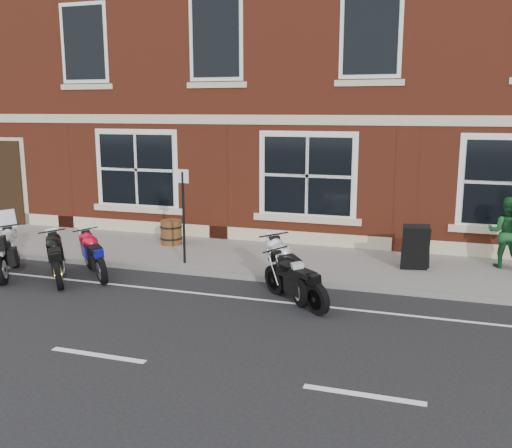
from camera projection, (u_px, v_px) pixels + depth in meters
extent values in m
plane|color=black|center=(183.00, 295.00, 11.45)|extent=(80.00, 80.00, 0.00)
cube|color=slate|center=(234.00, 256.00, 14.24)|extent=(30.00, 3.00, 0.12)
cube|color=slate|center=(210.00, 273.00, 12.76)|extent=(30.00, 0.16, 0.12)
cube|color=maroon|center=(306.00, 42.00, 20.06)|extent=(24.00, 12.00, 12.00)
cylinder|color=black|center=(15.00, 253.00, 13.48)|extent=(0.44, 0.62, 0.64)
cylinder|color=black|center=(3.00, 270.00, 12.09)|extent=(0.44, 0.62, 0.64)
cube|color=black|center=(8.00, 246.00, 12.77)|extent=(0.62, 0.81, 0.22)
ellipsoid|color=#98979C|center=(9.00, 239.00, 12.89)|extent=(0.60, 0.67, 0.32)
cube|color=black|center=(5.00, 246.00, 12.37)|extent=(0.51, 0.61, 0.10)
cube|color=silver|center=(12.00, 219.00, 13.30)|extent=(0.38, 0.25, 0.45)
cylinder|color=black|center=(90.00, 256.00, 13.34)|extent=(0.52, 0.52, 0.61)
cylinder|color=black|center=(103.00, 270.00, 12.13)|extent=(0.52, 0.52, 0.61)
cube|color=black|center=(95.00, 248.00, 12.71)|extent=(0.70, 0.70, 0.21)
ellipsoid|color=red|center=(94.00, 242.00, 12.82)|extent=(0.62, 0.62, 0.30)
cube|color=black|center=(99.00, 248.00, 12.36)|extent=(0.55, 0.55, 0.10)
cylinder|color=black|center=(59.00, 258.00, 13.06)|extent=(0.48, 0.57, 0.62)
cylinder|color=black|center=(60.00, 275.00, 11.76)|extent=(0.48, 0.57, 0.62)
cube|color=black|center=(58.00, 251.00, 12.39)|extent=(0.66, 0.76, 0.21)
ellipsoid|color=black|center=(58.00, 244.00, 12.51)|extent=(0.61, 0.65, 0.31)
cube|color=black|center=(58.00, 252.00, 12.02)|extent=(0.53, 0.58, 0.10)
cylinder|color=black|center=(277.00, 267.00, 12.23)|extent=(0.49, 0.66, 0.69)
cylinder|color=black|center=(302.00, 289.00, 10.75)|extent=(0.49, 0.66, 0.69)
cube|color=black|center=(288.00, 259.00, 11.47)|extent=(0.68, 0.86, 0.24)
ellipsoid|color=silver|center=(286.00, 251.00, 11.59)|extent=(0.65, 0.72, 0.34)
cube|color=black|center=(295.00, 260.00, 11.04)|extent=(0.56, 0.65, 0.11)
cylinder|color=black|center=(277.00, 279.00, 11.47)|extent=(0.54, 0.49, 0.61)
cylinder|color=black|center=(318.00, 298.00, 10.32)|extent=(0.54, 0.49, 0.61)
cube|color=black|center=(295.00, 271.00, 10.87)|extent=(0.72, 0.67, 0.21)
ellipsoid|color=black|center=(291.00, 264.00, 10.97)|extent=(0.63, 0.61, 0.30)
cube|color=black|center=(307.00, 272.00, 10.54)|extent=(0.56, 0.53, 0.10)
imported|color=#165022|center=(506.00, 232.00, 12.89)|extent=(0.89, 0.75, 1.63)
cylinder|color=#422B11|center=(171.00, 232.00, 15.21)|extent=(0.56, 0.56, 0.65)
cylinder|color=black|center=(171.00, 238.00, 15.24)|extent=(0.58, 0.58, 0.05)
cylinder|color=black|center=(171.00, 226.00, 15.18)|extent=(0.58, 0.58, 0.05)
cylinder|color=black|center=(184.00, 218.00, 13.19)|extent=(0.06, 0.06, 2.15)
cube|color=silver|center=(183.00, 176.00, 13.00)|extent=(0.31, 0.06, 0.31)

